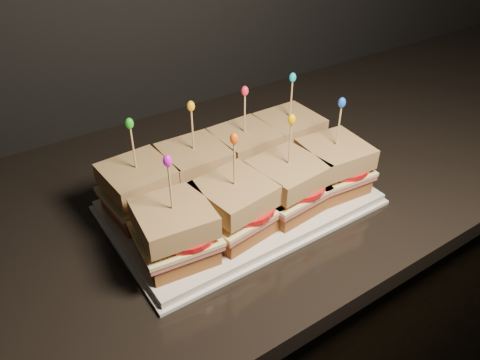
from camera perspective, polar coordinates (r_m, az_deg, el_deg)
cabinet at (r=1.21m, az=1.96°, el=-17.47°), size 2.42×0.61×0.87m
granite_slab at (r=0.90m, az=2.52°, el=0.46°), size 2.46×0.65×0.03m
platter at (r=0.79m, az=0.00°, el=-2.75°), size 0.42×0.26×0.02m
platter_rim at (r=0.79m, az=0.00°, el=-3.10°), size 0.43×0.27×0.01m
sandwich_0_bread_bot at (r=0.76m, az=-11.88°, el=-2.91°), size 0.10×0.10×0.03m
sandwich_0_ham at (r=0.75m, az=-12.04°, el=-1.86°), size 0.11×0.11×0.01m
sandwich_0_cheese at (r=0.75m, az=-12.10°, el=-1.43°), size 0.11×0.11×0.01m
sandwich_0_tomato at (r=0.74m, az=-11.15°, el=-0.89°), size 0.10×0.10×0.01m
sandwich_0_bread_top at (r=0.73m, az=-12.38°, el=0.39°), size 0.10×0.10×0.03m
sandwich_0_pick at (r=0.71m, az=-12.84°, el=3.52°), size 0.00×0.00×0.09m
sandwich_0_frill at (r=0.68m, az=-13.32°, el=6.74°), size 0.01×0.01×0.02m
sandwich_1_bread_bot at (r=0.79m, az=-5.38°, el=-0.50°), size 0.10×0.10×0.03m
sandwich_1_ham at (r=0.78m, az=-5.45°, el=0.53°), size 0.11×0.11×0.01m
sandwich_1_cheese at (r=0.78m, az=-5.48°, el=0.96°), size 0.11×0.11×0.01m
sandwich_1_tomato at (r=0.77m, az=-4.52°, el=1.49°), size 0.10×0.10×0.01m
sandwich_1_bread_top at (r=0.76m, az=-5.59°, el=2.75°), size 0.10×0.10×0.03m
sandwich_1_pick at (r=0.74m, az=-5.80°, el=5.82°), size 0.00×0.00×0.09m
sandwich_1_frill at (r=0.72m, az=-6.01°, el=8.95°), size 0.01×0.01×0.02m
sandwich_2_bread_bot at (r=0.83m, az=0.54°, el=1.70°), size 0.10×0.10×0.03m
sandwich_2_ham at (r=0.83m, az=0.55°, el=2.71°), size 0.11×0.11×0.01m
sandwich_2_cheese at (r=0.82m, az=0.55°, el=3.12°), size 0.11×0.11×0.01m
sandwich_2_tomato at (r=0.82m, az=1.48°, el=3.63°), size 0.10×0.10×0.01m
sandwich_2_bread_top at (r=0.81m, az=0.56°, el=4.85°), size 0.10×0.10×0.03m
sandwich_2_pick at (r=0.78m, az=0.58°, el=7.81°), size 0.00×0.00×0.09m
sandwich_2_frill at (r=0.77m, az=0.60°, el=10.81°), size 0.01×0.01×0.02m
sandwich_3_bread_bot at (r=0.89m, az=5.85°, el=3.65°), size 0.10×0.10×0.03m
sandwich_3_ham at (r=0.88m, az=5.91°, el=4.62°), size 0.11×0.10×0.01m
sandwich_3_cheese at (r=0.87m, az=5.94°, el=5.01°), size 0.11×0.10×0.01m
sandwich_3_tomato at (r=0.87m, az=6.83°, el=5.49°), size 0.10×0.10×0.01m
sandwich_3_bread_top at (r=0.86m, az=6.05°, el=6.68°), size 0.10×0.10×0.03m
sandwich_3_pick at (r=0.84m, az=6.25°, el=9.49°), size 0.00×0.00×0.09m
sandwich_3_frill at (r=0.82m, az=6.45°, el=12.32°), size 0.01×0.01×0.02m
sandwich_4_bread_bot at (r=0.68m, az=-7.74°, el=-8.09°), size 0.11×0.11×0.03m
sandwich_4_ham at (r=0.66m, az=-7.86°, el=-6.99°), size 0.12×0.11×0.01m
sandwich_4_cheese at (r=0.66m, az=-7.90°, el=-6.54°), size 0.12×0.12×0.01m
sandwich_4_tomato at (r=0.65m, az=-6.78°, el=-5.96°), size 0.10×0.10×0.01m
sandwich_4_bread_top at (r=0.64m, az=-8.11°, el=-4.61°), size 0.11×0.11×0.03m
sandwich_4_pick at (r=0.61m, az=-8.46°, el=-1.23°), size 0.00×0.00×0.09m
sandwich_4_frill at (r=0.59m, az=-8.83°, el=2.32°), size 0.01×0.01×0.02m
sandwich_5_bread_bot at (r=0.71m, az=-0.64°, el=-5.11°), size 0.11×0.11×0.03m
sandwich_5_ham at (r=0.70m, az=-0.65°, el=-4.02°), size 0.12×0.12×0.01m
sandwich_5_cheese at (r=0.70m, az=-0.65°, el=-3.58°), size 0.12×0.12×0.01m
sandwich_5_tomato at (r=0.69m, az=0.45°, el=-3.00°), size 0.10×0.10×0.01m
sandwich_5_bread_top at (r=0.68m, az=-0.67°, el=-1.67°), size 0.11×0.11×0.03m
sandwich_5_pick at (r=0.65m, az=-0.69°, el=1.63°), size 0.00×0.00×0.09m
sandwich_5_frill at (r=0.63m, az=-0.72°, el=5.07°), size 0.01×0.01×0.02m
sandwich_6_bread_bot at (r=0.76m, az=5.63°, el=-2.40°), size 0.10×0.10×0.03m
sandwich_6_ham at (r=0.75m, az=5.71°, el=-1.34°), size 0.12×0.11×0.01m
sandwich_6_cheese at (r=0.74m, az=5.74°, el=-0.90°), size 0.12×0.11×0.01m
sandwich_6_tomato at (r=0.74m, az=6.78°, el=-0.35°), size 0.10×0.10×0.01m
sandwich_6_bread_top at (r=0.73m, az=5.87°, el=0.94°), size 0.11×0.11×0.03m
sandwich_6_pick at (r=0.70m, az=6.09°, el=4.10°), size 0.00×0.00×0.09m
sandwich_6_frill at (r=0.68m, az=6.32°, el=7.36°), size 0.01×0.01×0.02m
sandwich_7_bread_bot at (r=0.81m, az=11.08°, el=-0.00°), size 0.10×0.10×0.03m
sandwich_7_ham at (r=0.80m, az=11.22°, el=1.01°), size 0.11×0.11×0.01m
sandwich_7_cheese at (r=0.80m, az=11.27°, el=1.43°), size 0.12×0.11×0.01m
sandwich_7_tomato at (r=0.80m, az=12.25°, el=1.94°), size 0.10×0.10×0.01m
sandwich_7_bread_top at (r=0.79m, az=11.51°, el=3.18°), size 0.11×0.11×0.03m
sandwich_7_pick at (r=0.76m, az=11.91°, el=6.17°), size 0.00×0.00×0.09m
sandwich_7_frill at (r=0.74m, az=12.33°, el=9.21°), size 0.01×0.01×0.02m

